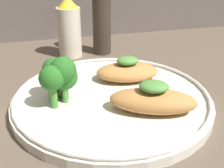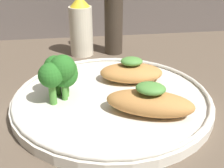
{
  "view_description": "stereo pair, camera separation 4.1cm",
  "coord_description": "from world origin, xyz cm",
  "px_view_note": "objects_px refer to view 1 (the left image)",
  "views": [
    {
      "loc": [
        -9.43,
        -35.53,
        21.69
      ],
      "look_at": [
        0.0,
        0.0,
        3.4
      ],
      "focal_mm": 45.0,
      "sensor_mm": 36.0,
      "label": 1
    },
    {
      "loc": [
        -5.41,
        -36.36,
        21.69
      ],
      "look_at": [
        0.0,
        0.0,
        3.4
      ],
      "focal_mm": 45.0,
      "sensor_mm": 36.0,
      "label": 2
    }
  ],
  "objects_px": {
    "sauce_bottle": "(69,28)",
    "pepper_grinder": "(102,14)",
    "plate": "(112,98)",
    "broccoli_bunch": "(59,75)"
  },
  "relations": [
    {
      "from": "broccoli_bunch",
      "to": "pepper_grinder",
      "type": "height_order",
      "value": "pepper_grinder"
    },
    {
      "from": "plate",
      "to": "pepper_grinder",
      "type": "height_order",
      "value": "pepper_grinder"
    },
    {
      "from": "sauce_bottle",
      "to": "pepper_grinder",
      "type": "relative_size",
      "value": 0.68
    },
    {
      "from": "sauce_bottle",
      "to": "pepper_grinder",
      "type": "bearing_deg",
      "value": 0.0
    },
    {
      "from": "broccoli_bunch",
      "to": "sauce_bottle",
      "type": "distance_m",
      "value": 0.22
    },
    {
      "from": "plate",
      "to": "broccoli_bunch",
      "type": "height_order",
      "value": "broccoli_bunch"
    },
    {
      "from": "sauce_bottle",
      "to": "broccoli_bunch",
      "type": "bearing_deg",
      "value": -100.75
    },
    {
      "from": "broccoli_bunch",
      "to": "sauce_bottle",
      "type": "bearing_deg",
      "value": 79.25
    },
    {
      "from": "plate",
      "to": "sauce_bottle",
      "type": "height_order",
      "value": "sauce_bottle"
    },
    {
      "from": "plate",
      "to": "broccoli_bunch",
      "type": "distance_m",
      "value": 0.09
    }
  ]
}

